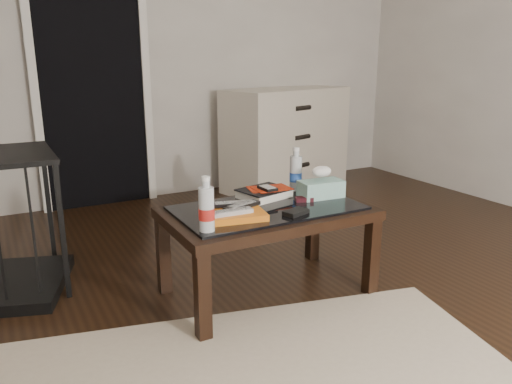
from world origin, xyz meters
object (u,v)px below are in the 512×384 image
Objects in this scene: coffee_table at (267,219)px; water_bottle_left at (206,204)px; dresser at (286,139)px; tissue_box at (321,189)px; textbook at (264,193)px; water_bottle_right at (296,169)px.

water_bottle_left reaches higher than coffee_table.
dresser is 5.61× the size of tissue_box.
dresser is at bearing 67.97° from tissue_box.
water_bottle_left is (-0.47, -0.33, 0.10)m from textbook.
textbook is 0.25m from water_bottle_right.
water_bottle_left and water_bottle_right have the same top height.
tissue_box reaches higher than coffee_table.
textbook is 1.09× the size of tissue_box.
textbook is 1.05× the size of water_bottle_right.
coffee_table is at bearing 24.35° from water_bottle_left.
coffee_table is 0.19m from textbook.
dresser is at bearing 41.64° from textbook.
tissue_box is (0.73, 0.19, -0.07)m from water_bottle_left.
coffee_table is 4.20× the size of water_bottle_right.
water_bottle_right is 1.03× the size of tissue_box.
water_bottle_right reaches higher than coffee_table.
water_bottle_left is 1.03× the size of tissue_box.
textbook is (-1.15, -1.64, 0.03)m from dresser.
dresser is 5.16× the size of textbook.
dresser reaches higher than textbook.
water_bottle_left is (-0.40, -0.18, 0.18)m from coffee_table.
coffee_table is 0.40m from water_bottle_right.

